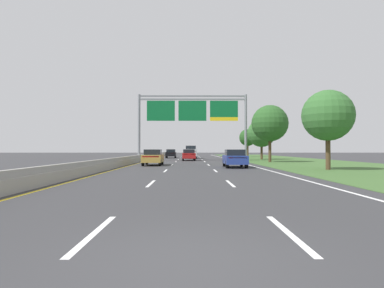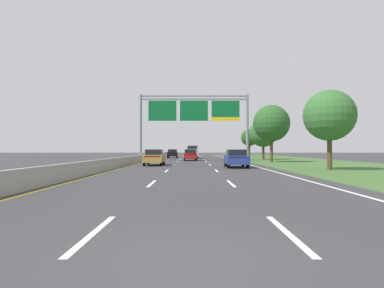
# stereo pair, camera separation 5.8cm
# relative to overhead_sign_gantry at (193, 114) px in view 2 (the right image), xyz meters

# --- Properties ---
(ground_plane) EXTENTS (220.00, 220.00, 0.00)m
(ground_plane) POSITION_rel_overhead_sign_gantry_xyz_m (-0.30, -5.16, -6.49)
(ground_plane) COLOR #333335
(lane_striping) EXTENTS (11.96, 106.00, 0.01)m
(lane_striping) POSITION_rel_overhead_sign_gantry_xyz_m (-0.30, -5.62, -6.49)
(lane_striping) COLOR white
(lane_striping) RESTS_ON ground
(grass_verge_right) EXTENTS (14.00, 110.00, 0.02)m
(grass_verge_right) POSITION_rel_overhead_sign_gantry_xyz_m (13.65, -5.16, -6.48)
(grass_verge_right) COLOR #3D602D
(grass_verge_right) RESTS_ON ground
(median_barrier_concrete) EXTENTS (0.60, 110.00, 0.85)m
(median_barrier_concrete) POSITION_rel_overhead_sign_gantry_xyz_m (-6.90, -5.16, -6.14)
(median_barrier_concrete) COLOR #99968E
(median_barrier_concrete) RESTS_ON ground
(overhead_sign_gantry) EXTENTS (15.06, 0.42, 9.15)m
(overhead_sign_gantry) POSITION_rel_overhead_sign_gantry_xyz_m (0.00, 0.00, 0.00)
(overhead_sign_gantry) COLOR gray
(overhead_sign_gantry) RESTS_ON ground
(pickup_truck_silver) EXTENTS (2.04, 5.42, 2.20)m
(pickup_truck_silver) POSITION_rel_overhead_sign_gantry_xyz_m (-0.19, 11.43, -5.42)
(pickup_truck_silver) COLOR #B2B5BA
(pickup_truck_silver) RESTS_ON ground
(car_blue_right_lane_sedan) EXTENTS (1.91, 4.44, 1.57)m
(car_blue_right_lane_sedan) POSITION_rel_overhead_sign_gantry_xyz_m (3.59, -16.21, -5.68)
(car_blue_right_lane_sedan) COLOR navy
(car_blue_right_lane_sedan) RESTS_ON ground
(car_gold_left_lane_sedan) EXTENTS (1.86, 4.41, 1.57)m
(car_gold_left_lane_sedan) POSITION_rel_overhead_sign_gantry_xyz_m (-3.99, -12.53, -5.68)
(car_gold_left_lane_sedan) COLOR #A38438
(car_gold_left_lane_sedan) RESTS_ON ground
(car_red_centre_lane_sedan) EXTENTS (1.93, 4.44, 1.57)m
(car_red_centre_lane_sedan) POSITION_rel_overhead_sign_gantry_xyz_m (-0.51, 1.27, -5.68)
(car_red_centre_lane_sedan) COLOR maroon
(car_red_centre_lane_sedan) RESTS_ON ground
(car_black_left_lane_sedan) EXTENTS (1.87, 4.42, 1.57)m
(car_black_left_lane_sedan) POSITION_rel_overhead_sign_gantry_xyz_m (-3.80, 14.71, -5.68)
(car_black_left_lane_sedan) COLOR black
(car_black_left_lane_sedan) RESTS_ON ground
(roadside_tree_near) EXTENTS (3.94, 3.94, 6.18)m
(roadside_tree_near) POSITION_rel_overhead_sign_gantry_xyz_m (10.32, -19.74, -2.30)
(roadside_tree_near) COLOR #4C3823
(roadside_tree_near) RESTS_ON ground
(roadside_tree_mid) EXTENTS (4.50, 4.50, 7.04)m
(roadside_tree_mid) POSITION_rel_overhead_sign_gantry_xyz_m (9.51, -4.70, -1.72)
(roadside_tree_mid) COLOR #4C3823
(roadside_tree_mid) RESTS_ON ground
(roadside_tree_far) EXTENTS (4.36, 4.36, 6.29)m
(roadside_tree_far) POSITION_rel_overhead_sign_gantry_xyz_m (10.81, 5.88, -2.40)
(roadside_tree_far) COLOR #4C3823
(roadside_tree_far) RESTS_ON ground
(roadside_tree_distant) EXTENTS (3.52, 3.52, 5.78)m
(roadside_tree_distant) POSITION_rel_overhead_sign_gantry_xyz_m (11.69, 23.14, -2.50)
(roadside_tree_distant) COLOR #4C3823
(roadside_tree_distant) RESTS_ON ground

